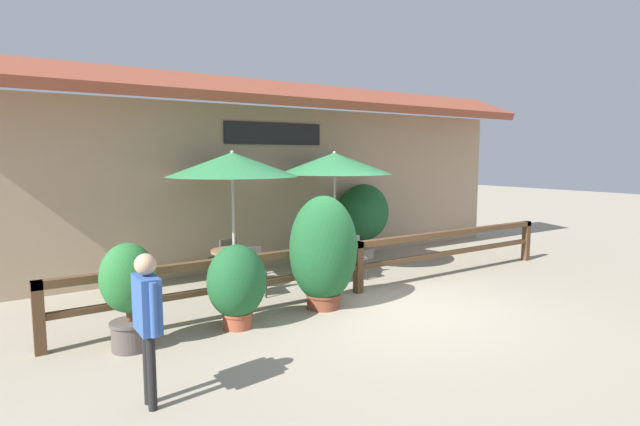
% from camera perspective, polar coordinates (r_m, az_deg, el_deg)
% --- Properties ---
extents(ground_plane, '(60.00, 60.00, 0.00)m').
position_cam_1_polar(ground_plane, '(8.56, 8.82, -10.55)').
color(ground_plane, '#9E937F').
extents(building_facade, '(14.28, 1.49, 4.23)m').
position_cam_1_polar(building_facade, '(11.53, -5.01, 4.83)').
color(building_facade, tan).
rests_on(building_facade, ground).
extents(patio_railing, '(10.40, 0.14, 0.95)m').
position_cam_1_polar(patio_railing, '(9.16, 4.42, -4.87)').
color(patio_railing, brown).
rests_on(patio_railing, ground).
extents(patio_umbrella_near, '(2.44, 2.44, 2.61)m').
position_cam_1_polar(patio_umbrella_near, '(9.44, -9.98, 5.47)').
color(patio_umbrella_near, '#B7B2A8').
rests_on(patio_umbrella_near, ground).
extents(dining_table_near, '(0.87, 0.87, 0.74)m').
position_cam_1_polar(dining_table_near, '(9.63, -9.77, -5.02)').
color(dining_table_near, olive).
rests_on(dining_table_near, ground).
extents(chair_near_streetside, '(0.51, 0.51, 0.87)m').
position_cam_1_polar(chair_near_streetside, '(9.09, -7.77, -6.33)').
color(chair_near_streetside, '#514C47').
rests_on(chair_near_streetside, ground).
extents(chair_near_wallside, '(0.51, 0.51, 0.87)m').
position_cam_1_polar(chair_near_wallside, '(10.26, -10.85, -4.90)').
color(chair_near_wallside, '#514C47').
rests_on(chair_near_wallside, ground).
extents(patio_umbrella_middle, '(2.44, 2.44, 2.61)m').
position_cam_1_polar(patio_umbrella_middle, '(10.68, 1.66, 5.68)').
color(patio_umbrella_middle, '#B7B2A8').
rests_on(patio_umbrella_middle, ground).
extents(dining_table_middle, '(0.87, 0.87, 0.74)m').
position_cam_1_polar(dining_table_middle, '(10.85, 1.63, -3.62)').
color(dining_table_middle, olive).
rests_on(dining_table_middle, ground).
extents(chair_middle_streetside, '(0.50, 0.50, 0.87)m').
position_cam_1_polar(chair_middle_streetside, '(10.27, 3.81, -4.79)').
color(chair_middle_streetside, '#514C47').
rests_on(chair_middle_streetside, ground).
extents(chair_middle_wallside, '(0.42, 0.42, 0.87)m').
position_cam_1_polar(chair_middle_wallside, '(11.41, -0.82, -3.63)').
color(chair_middle_wallside, '#514C47').
rests_on(chair_middle_wallside, ground).
extents(potted_plant_entrance_palm, '(0.88, 0.79, 1.24)m').
position_cam_1_polar(potted_plant_entrance_palm, '(7.41, -9.48, -7.97)').
color(potted_plant_entrance_palm, '#9E4C33').
rests_on(potted_plant_entrance_palm, ground).
extents(potted_plant_corner_fern, '(0.70, 0.63, 1.41)m').
position_cam_1_polar(potted_plant_corner_fern, '(6.92, -21.04, -8.08)').
color(potted_plant_corner_fern, '#564C47').
rests_on(potted_plant_corner_fern, ground).
extents(potted_plant_tall_tropical, '(1.15, 1.04, 1.87)m').
position_cam_1_polar(potted_plant_tall_tropical, '(8.19, 0.39, -4.36)').
color(potted_plant_tall_tropical, brown).
rests_on(potted_plant_tall_tropical, ground).
extents(potted_plant_broad_leaf, '(1.29, 1.16, 1.82)m').
position_cam_1_polar(potted_plant_broad_leaf, '(12.35, 4.98, -0.10)').
color(potted_plant_broad_leaf, '#B7AD99').
rests_on(potted_plant_broad_leaf, ground).
extents(pedestrian, '(0.21, 0.55, 1.56)m').
position_cam_1_polar(pedestrian, '(5.27, -19.15, -10.38)').
color(pedestrian, black).
rests_on(pedestrian, ground).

